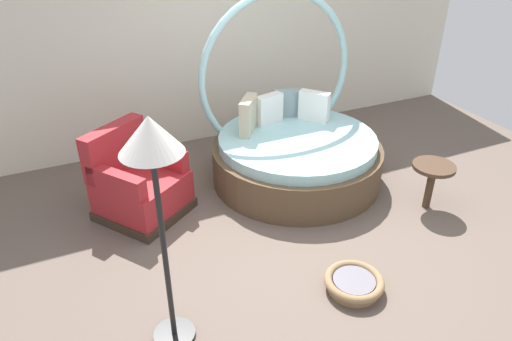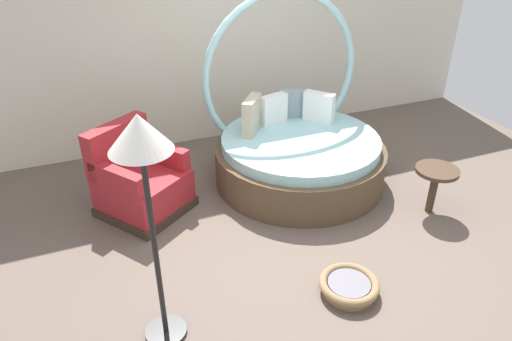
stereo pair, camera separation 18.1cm
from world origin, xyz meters
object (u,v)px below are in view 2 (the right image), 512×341
(red_armchair, at_px, (139,182))
(side_table, at_px, (436,177))
(pet_basket, at_px, (349,286))
(round_daybed, at_px, (297,148))
(floor_lamp, at_px, (143,158))

(red_armchair, bearing_deg, side_table, -22.80)
(pet_basket, bearing_deg, red_armchair, 125.89)
(round_daybed, relative_size, red_armchair, 1.89)
(red_armchair, bearing_deg, floor_lamp, -94.50)
(red_armchair, xyz_separation_m, pet_basket, (1.39, -1.92, -0.26))
(side_table, bearing_deg, pet_basket, -153.39)
(round_daybed, height_order, pet_basket, round_daybed)
(red_armchair, distance_m, side_table, 3.08)
(pet_basket, bearing_deg, floor_lamp, 174.15)
(red_armchair, bearing_deg, round_daybed, 0.07)
(pet_basket, height_order, side_table, side_table)
(pet_basket, height_order, floor_lamp, floor_lamp)
(red_armchair, relative_size, pet_basket, 2.18)
(round_daybed, relative_size, floor_lamp, 1.15)
(round_daybed, xyz_separation_m, floor_lamp, (-1.98, -1.77, 1.14))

